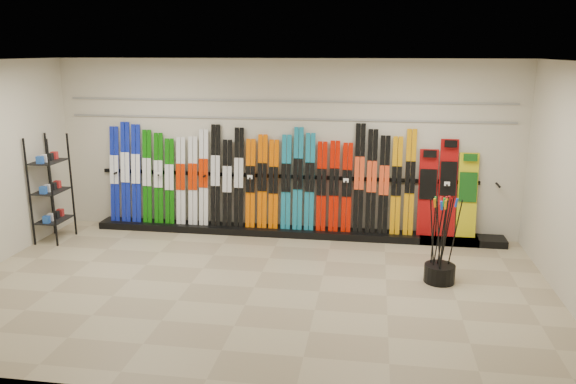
# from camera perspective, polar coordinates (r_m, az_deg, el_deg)

# --- Properties ---
(floor) EXTENTS (8.00, 8.00, 0.00)m
(floor) POSITION_cam_1_polar(r_m,az_deg,el_deg) (7.74, -3.46, -9.65)
(floor) COLOR gray
(floor) RESTS_ON ground
(back_wall) EXTENTS (8.00, 0.00, 8.00)m
(back_wall) POSITION_cam_1_polar(r_m,az_deg,el_deg) (9.68, -0.48, 4.53)
(back_wall) COLOR beige
(back_wall) RESTS_ON floor
(ceiling) EXTENTS (8.00, 8.00, 0.00)m
(ceiling) POSITION_cam_1_polar(r_m,az_deg,el_deg) (7.08, -3.83, 13.14)
(ceiling) COLOR silver
(ceiling) RESTS_ON back_wall
(ski_rack_base) EXTENTS (8.00, 0.40, 0.12)m
(ski_rack_base) POSITION_cam_1_polar(r_m,az_deg,el_deg) (9.78, 0.64, -4.06)
(ski_rack_base) COLOR black
(ski_rack_base) RESTS_ON floor
(skis) EXTENTS (5.37, 0.25, 1.83)m
(skis) POSITION_cam_1_polar(r_m,az_deg,el_deg) (9.71, -3.24, 1.18)
(skis) COLOR #0E1EA0
(skis) RESTS_ON ski_rack_base
(snowboards) EXTENTS (0.95, 0.25, 1.60)m
(snowboards) POSITION_cam_1_polar(r_m,az_deg,el_deg) (9.62, 15.89, 0.01)
(snowboards) COLOR #990C0C
(snowboards) RESTS_ON ski_rack_base
(accessory_rack) EXTENTS (0.40, 0.60, 1.78)m
(accessory_rack) POSITION_cam_1_polar(r_m,az_deg,el_deg) (10.13, -22.93, 0.31)
(accessory_rack) COLOR black
(accessory_rack) RESTS_ON floor
(pole_bin) EXTENTS (0.42, 0.42, 0.25)m
(pole_bin) POSITION_cam_1_polar(r_m,az_deg,el_deg) (8.14, 15.13, -7.98)
(pole_bin) COLOR black
(pole_bin) RESTS_ON floor
(ski_poles) EXTENTS (0.43, 0.37, 1.18)m
(ski_poles) POSITION_cam_1_polar(r_m,az_deg,el_deg) (7.99, 15.31, -4.69)
(ski_poles) COLOR black
(ski_poles) RESTS_ON pole_bin
(slatwall_rail_0) EXTENTS (7.60, 0.02, 0.03)m
(slatwall_rail_0) POSITION_cam_1_polar(r_m,az_deg,el_deg) (9.59, -0.50, 7.46)
(slatwall_rail_0) COLOR gray
(slatwall_rail_0) RESTS_ON back_wall
(slatwall_rail_1) EXTENTS (7.60, 0.02, 0.03)m
(slatwall_rail_1) POSITION_cam_1_polar(r_m,az_deg,el_deg) (9.56, -0.51, 9.24)
(slatwall_rail_1) COLOR gray
(slatwall_rail_1) RESTS_ON back_wall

